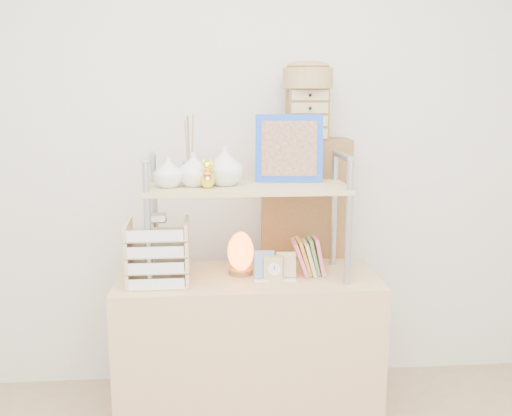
{
  "coord_description": "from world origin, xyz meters",
  "views": [
    {
      "loc": [
        -0.16,
        -1.31,
        1.58
      ],
      "look_at": [
        0.04,
        1.2,
        1.07
      ],
      "focal_mm": 40.0,
      "sensor_mm": 36.0,
      "label": 1
    }
  ],
  "objects_px": {
    "cabinet": "(304,266)",
    "salt_lamp": "(241,253)",
    "desk": "(248,351)",
    "letter_tray": "(158,256)"
  },
  "relations": [
    {
      "from": "desk",
      "to": "cabinet",
      "type": "xyz_separation_m",
      "value": [
        0.32,
        0.37,
        0.3
      ]
    },
    {
      "from": "cabinet",
      "to": "salt_lamp",
      "type": "distance_m",
      "value": 0.52
    },
    {
      "from": "salt_lamp",
      "to": "cabinet",
      "type": "bearing_deg",
      "value": 43.69
    },
    {
      "from": "cabinet",
      "to": "letter_tray",
      "type": "bearing_deg",
      "value": -144.83
    },
    {
      "from": "desk",
      "to": "letter_tray",
      "type": "bearing_deg",
      "value": -169.72
    },
    {
      "from": "desk",
      "to": "salt_lamp",
      "type": "bearing_deg",
      "value": 134.13
    },
    {
      "from": "cabinet",
      "to": "letter_tray",
      "type": "height_order",
      "value": "cabinet"
    },
    {
      "from": "letter_tray",
      "to": "salt_lamp",
      "type": "distance_m",
      "value": 0.38
    },
    {
      "from": "cabinet",
      "to": "salt_lamp",
      "type": "height_order",
      "value": "cabinet"
    },
    {
      "from": "letter_tray",
      "to": "salt_lamp",
      "type": "bearing_deg",
      "value": 15.75
    }
  ]
}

